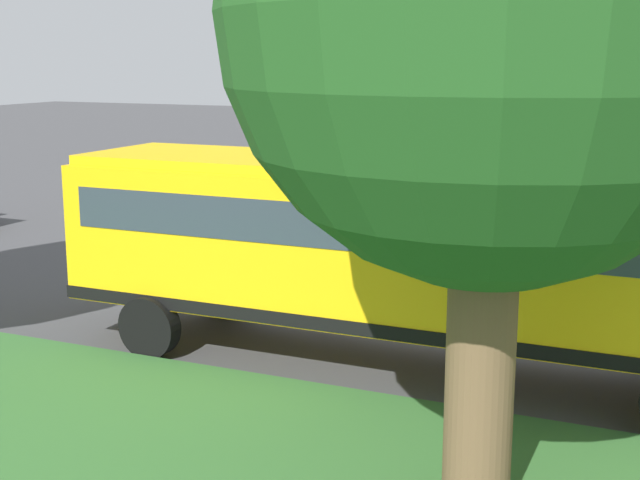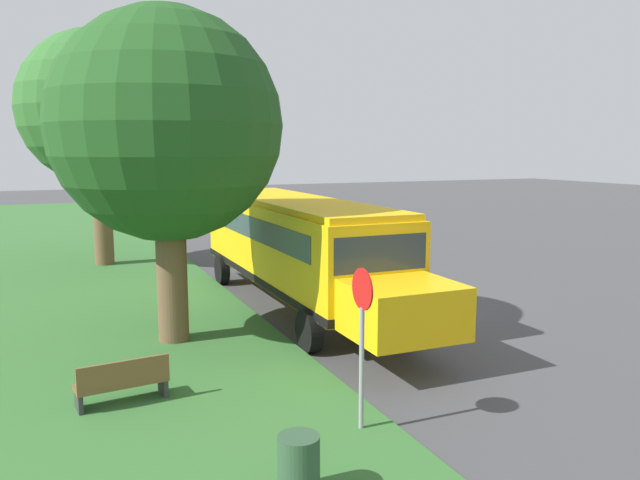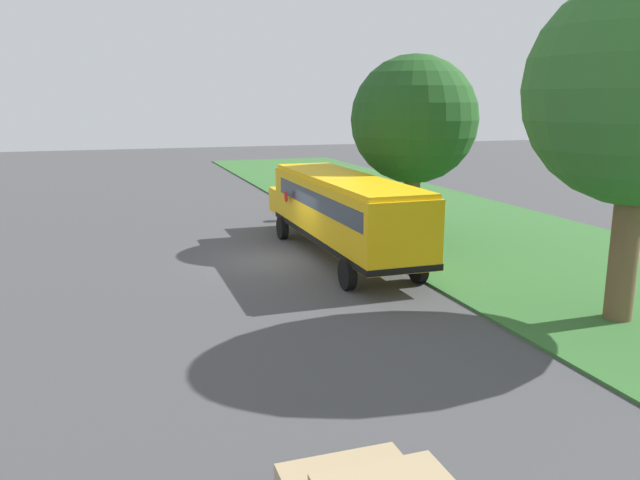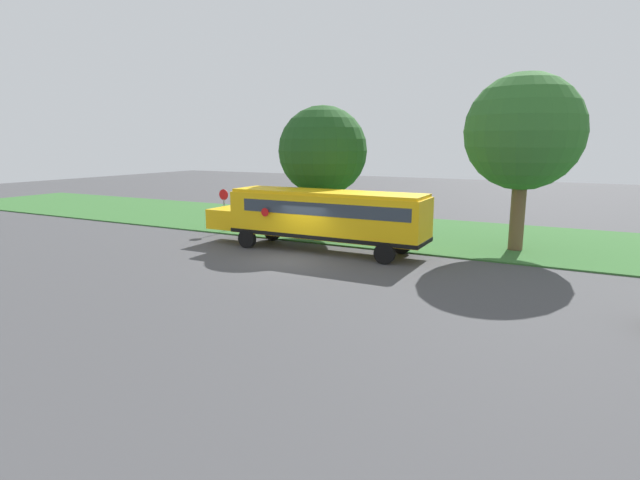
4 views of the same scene
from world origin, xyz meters
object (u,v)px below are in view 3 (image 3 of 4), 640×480
(school_bus, at_px, (341,208))
(oak_tree_beside_bus, at_px, (414,121))
(trash_bin, at_px, (343,204))
(stop_sign, at_px, (323,185))
(park_bench, at_px, (407,214))
(oak_tree_roadside_mid, at_px, (638,91))

(school_bus, bearing_deg, oak_tree_beside_bus, -154.12)
(oak_tree_beside_bus, distance_m, trash_bin, 8.87)
(school_bus, bearing_deg, trash_bin, -111.21)
(school_bus, xyz_separation_m, stop_sign, (-2.02, -8.01, -0.19))
(school_bus, distance_m, oak_tree_beside_bus, 5.36)
(school_bus, bearing_deg, park_bench, -135.16)
(park_bench, distance_m, trash_bin, 4.40)
(oak_tree_roadside_mid, bearing_deg, trash_bin, -87.25)
(oak_tree_beside_bus, xyz_separation_m, park_bench, (-1.57, -3.56, -4.60))
(stop_sign, xyz_separation_m, trash_bin, (-1.66, -1.46, -1.29))
(school_bus, xyz_separation_m, oak_tree_roadside_mid, (-4.56, 9.04, 4.20))
(oak_tree_roadside_mid, relative_size, stop_sign, 3.32)
(oak_tree_roadside_mid, xyz_separation_m, stop_sign, (2.55, -17.05, -4.39))
(stop_sign, bearing_deg, school_bus, 75.88)
(park_bench, bearing_deg, trash_bin, -65.78)
(oak_tree_beside_bus, bearing_deg, trash_bin, -88.25)
(school_bus, height_order, oak_tree_roadside_mid, oak_tree_roadside_mid)
(school_bus, relative_size, stop_sign, 4.53)
(oak_tree_roadside_mid, relative_size, trash_bin, 10.10)
(stop_sign, xyz_separation_m, park_bench, (-3.47, 2.56, -1.26))
(oak_tree_beside_bus, bearing_deg, school_bus, 25.88)
(oak_tree_beside_bus, xyz_separation_m, stop_sign, (1.89, -6.11, -3.34))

